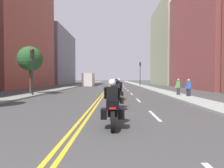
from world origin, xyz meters
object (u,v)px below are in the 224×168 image
object	(u,v)px
motorcycle_4	(117,86)
parked_truck	(89,80)
motorcycle_2	(119,91)
pedestrian_2	(178,87)
traffic_light_near	(32,64)
street_tree_0	(30,59)
pedestrian_1	(188,88)
motorcycle_0	(112,107)
motorcycle_3	(114,88)
traffic_light_far	(140,70)
motorcycle_1	(117,97)

from	to	relation	value
motorcycle_4	parked_truck	bearing A→B (deg)	110.46
motorcycle_2	pedestrian_2	bearing A→B (deg)	31.39
traffic_light_near	street_tree_0	world-z (taller)	street_tree_0
pedestrian_1	motorcycle_0	bearing A→B (deg)	47.54
pedestrian_1	pedestrian_2	xyz separation A→B (m)	(-0.45, 1.36, 0.02)
motorcycle_3	street_tree_0	bearing A→B (deg)	-174.99
motorcycle_4	street_tree_0	distance (m)	10.69
motorcycle_2	traffic_light_far	xyz separation A→B (m)	(4.95, 25.22, 2.81)
parked_truck	pedestrian_1	bearing A→B (deg)	-64.82
motorcycle_3	street_tree_0	world-z (taller)	street_tree_0
traffic_light_far	traffic_light_near	bearing A→B (deg)	-120.33
motorcycle_1	traffic_light_far	size ratio (longest dim) A/B	0.43
motorcycle_0	street_tree_0	world-z (taller)	street_tree_0
pedestrian_2	motorcycle_1	bearing A→B (deg)	76.92
motorcycle_2	traffic_light_near	world-z (taller)	traffic_light_near
motorcycle_0	pedestrian_1	xyz separation A→B (m)	(6.51, 10.15, 0.17)
motorcycle_2	traffic_light_far	size ratio (longest dim) A/B	0.42
motorcycle_0	pedestrian_1	bearing A→B (deg)	55.32
motorcycle_0	motorcycle_3	bearing A→B (deg)	88.17
motorcycle_0	motorcycle_1	distance (m)	3.75
motorcycle_2	parked_truck	world-z (taller)	parked_truck
traffic_light_far	pedestrian_2	xyz separation A→B (m)	(0.75, -21.85, -2.64)
motorcycle_0	pedestrian_2	world-z (taller)	motorcycle_0
motorcycle_3	street_tree_0	size ratio (longest dim) A/B	0.44
motorcycle_1	motorcycle_4	world-z (taller)	motorcycle_1
motorcycle_0	pedestrian_1	size ratio (longest dim) A/B	1.41
traffic_light_near	parked_truck	world-z (taller)	traffic_light_near
motorcycle_1	motorcycle_3	bearing A→B (deg)	92.57
motorcycle_0	parked_truck	bearing A→B (deg)	97.15
pedestrian_1	pedestrian_2	size ratio (longest dim) A/B	0.98
motorcycle_0	parked_truck	xyz separation A→B (m)	(-5.87, 36.49, 0.61)
motorcycle_1	pedestrian_2	distance (m)	9.74
motorcycle_0	traffic_light_near	size ratio (longest dim) A/B	0.52
motorcycle_4	traffic_light_near	distance (m)	10.66
motorcycle_1	motorcycle_4	bearing A→B (deg)	90.45
traffic_light_near	pedestrian_2	distance (m)	13.91
traffic_light_far	pedestrian_1	distance (m)	23.38
motorcycle_4	pedestrian_1	bearing A→B (deg)	-48.98
street_tree_0	traffic_light_near	bearing A→B (deg)	-59.93
motorcycle_4	motorcycle_0	bearing A→B (deg)	-89.19
motorcycle_3	motorcycle_0	bearing A→B (deg)	-88.43
motorcycle_2	traffic_light_near	distance (m)	8.91
motorcycle_2	pedestrian_1	world-z (taller)	motorcycle_2
motorcycle_2	motorcycle_4	bearing A→B (deg)	90.69
motorcycle_4	parked_truck	world-z (taller)	parked_truck
traffic_light_near	traffic_light_far	size ratio (longest dim) A/B	0.87
pedestrian_2	pedestrian_1	bearing A→B (deg)	132.54
motorcycle_1	pedestrian_1	distance (m)	9.01
street_tree_0	motorcycle_2	bearing A→B (deg)	-27.00
traffic_light_near	parked_truck	xyz separation A→B (m)	(1.80, 25.32, -1.79)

